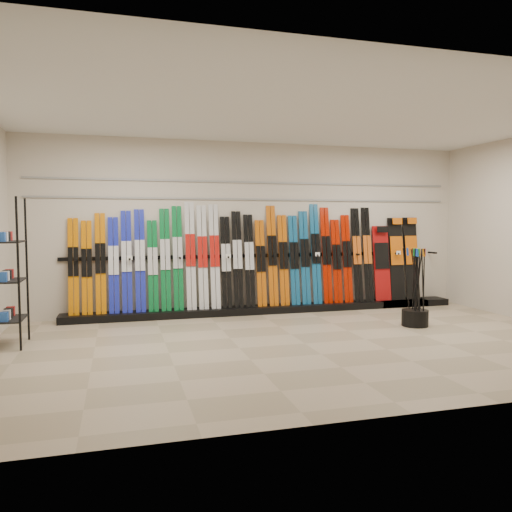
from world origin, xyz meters
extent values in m
plane|color=gray|center=(0.00, 0.00, 0.00)|extent=(8.00, 8.00, 0.00)
plane|color=beige|center=(0.00, 2.50, 1.50)|extent=(8.00, 0.00, 8.00)
plane|color=silver|center=(0.00, 0.00, 3.00)|extent=(8.00, 8.00, 0.00)
cube|color=black|center=(0.22, 2.28, 0.06)|extent=(8.00, 0.40, 0.12)
cube|color=#D47105|center=(-3.05, 2.35, 0.89)|extent=(0.17, 0.25, 1.54)
cube|color=#D47105|center=(-2.85, 2.34, 0.87)|extent=(0.17, 0.24, 1.51)
cube|color=#D47105|center=(-2.64, 2.35, 0.93)|extent=(0.17, 0.26, 1.63)
cube|color=#1B26B2|center=(-2.43, 2.35, 0.90)|extent=(0.17, 0.25, 1.56)
cube|color=#1B26B2|center=(-2.23, 2.36, 0.95)|extent=(0.17, 0.27, 1.67)
cube|color=#1B26B2|center=(-2.01, 2.36, 0.97)|extent=(0.17, 0.27, 1.69)
cube|color=#09682D|center=(-1.81, 2.34, 0.87)|extent=(0.17, 0.24, 1.51)
cube|color=#09682D|center=(-1.60, 2.36, 0.97)|extent=(0.17, 0.27, 1.71)
cube|color=#09682D|center=(-1.39, 2.36, 0.99)|extent=(0.17, 0.28, 1.75)
cube|color=silver|center=(-1.17, 2.37, 1.03)|extent=(0.17, 0.29, 1.82)
cube|color=silver|center=(-0.97, 2.36, 1.00)|extent=(0.17, 0.28, 1.77)
cube|color=silver|center=(-0.76, 2.36, 1.01)|extent=(0.17, 0.29, 1.79)
cube|color=black|center=(-0.56, 2.35, 0.91)|extent=(0.17, 0.25, 1.58)
cube|color=black|center=(-0.35, 2.36, 0.95)|extent=(0.17, 0.27, 1.67)
cube|color=black|center=(-0.14, 2.35, 0.92)|extent=(0.17, 0.26, 1.61)
cube|color=#C2580A|center=(0.07, 2.34, 0.88)|extent=(0.17, 0.24, 1.51)
cube|color=#C2580A|center=(0.28, 2.36, 1.00)|extent=(0.17, 0.28, 1.77)
cube|color=#C2580A|center=(0.49, 2.35, 0.92)|extent=(0.17, 0.26, 1.60)
cube|color=#125282|center=(0.69, 2.35, 0.92)|extent=(0.17, 0.26, 1.60)
cube|color=#125282|center=(0.90, 2.36, 0.96)|extent=(0.17, 0.27, 1.68)
cube|color=#125282|center=(1.11, 2.37, 1.02)|extent=(0.17, 0.29, 1.81)
cube|color=#A51500|center=(1.32, 2.36, 0.99)|extent=(0.17, 0.28, 1.75)
cube|color=#A51500|center=(1.52, 2.34, 0.88)|extent=(0.17, 0.25, 1.52)
cube|color=#A51500|center=(1.73, 2.35, 0.92)|extent=(0.17, 0.26, 1.61)
cube|color=black|center=(1.94, 2.36, 0.99)|extent=(0.17, 0.28, 1.74)
cube|color=black|center=(2.15, 2.36, 1.00)|extent=(0.17, 0.28, 1.75)
cube|color=#990C0C|center=(2.45, 2.35, 0.82)|extent=(0.32, 0.22, 1.40)
cube|color=black|center=(2.77, 2.36, 0.90)|extent=(0.29, 0.24, 1.56)
cube|color=black|center=(3.09, 2.36, 0.90)|extent=(0.28, 0.24, 1.57)
cube|color=black|center=(-3.75, 0.91, 0.96)|extent=(0.40, 0.60, 1.92)
cylinder|color=black|center=(2.04, 0.59, 0.12)|extent=(0.40, 0.40, 0.25)
cylinder|color=black|center=(2.03, 0.52, 0.61)|extent=(0.15, 0.05, 1.17)
cylinder|color=black|center=(2.09, 0.48, 0.61)|extent=(0.02, 0.12, 1.18)
cylinder|color=black|center=(2.02, 0.56, 0.61)|extent=(0.13, 0.09, 1.18)
cylinder|color=black|center=(2.12, 0.67, 0.61)|extent=(0.16, 0.11, 1.17)
cylinder|color=black|center=(2.12, 0.50, 0.61)|extent=(0.06, 0.07, 1.18)
cylinder|color=black|center=(2.07, 0.61, 0.61)|extent=(0.09, 0.09, 1.18)
cylinder|color=black|center=(1.97, 0.72, 0.61)|extent=(0.15, 0.06, 1.17)
cylinder|color=black|center=(2.02, 0.61, 0.61)|extent=(0.05, 0.11, 1.18)
cylinder|color=black|center=(2.07, 0.63, 0.61)|extent=(0.02, 0.07, 1.18)
cylinder|color=black|center=(2.09, 0.59, 0.61)|extent=(0.04, 0.05, 1.18)
cylinder|color=black|center=(1.98, 0.47, 0.61)|extent=(0.15, 0.14, 1.17)
cylinder|color=black|center=(2.00, 0.47, 0.61)|extent=(0.05, 0.14, 1.18)
cube|color=gray|center=(0.00, 2.48, 2.00)|extent=(7.60, 0.02, 0.03)
cube|color=gray|center=(0.00, 2.48, 2.30)|extent=(7.60, 0.02, 0.03)
camera|label=1|loc=(-2.35, -6.08, 1.61)|focal=35.00mm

